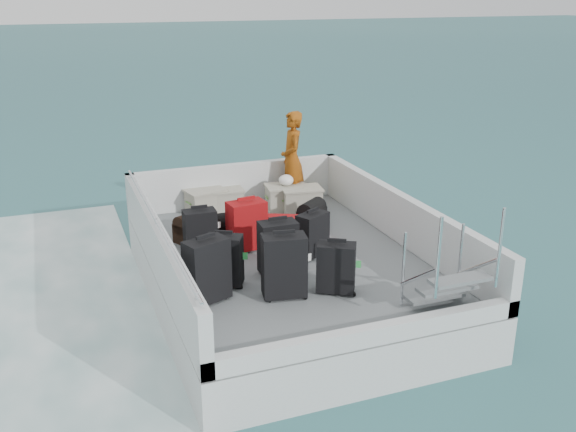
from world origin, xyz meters
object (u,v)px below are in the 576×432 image
at_px(suitcase_6, 336,268).
at_px(suitcase_0, 207,271).
at_px(suitcase_2, 200,232).
at_px(suitcase_7, 312,235).
at_px(passenger, 292,159).
at_px(crate_2, 286,198).
at_px(suitcase_4, 278,248).
at_px(suitcase_3, 284,267).
at_px(suitcase_5, 247,226).
at_px(crate_1, 226,200).
at_px(suitcase_1, 225,261).
at_px(crate_3, 301,200).
at_px(suitcase_8, 291,231).
at_px(crate_0, 206,202).

bearing_deg(suitcase_6, suitcase_0, -161.49).
relative_size(suitcase_2, suitcase_7, 1.03).
xyz_separation_m(suitcase_2, passenger, (1.94, 1.57, 0.47)).
xyz_separation_m(suitcase_6, crate_2, (0.54, 3.11, -0.12)).
distance_m(suitcase_4, suitcase_7, 0.73).
distance_m(suitcase_3, suitcase_5, 1.55).
bearing_deg(crate_1, suitcase_4, -91.18).
height_order(suitcase_1, passenger, passenger).
height_order(suitcase_3, crate_3, suitcase_3).
xyz_separation_m(suitcase_1, passenger, (1.90, 2.64, 0.47)).
bearing_deg(suitcase_4, suitcase_6, -56.69).
bearing_deg(suitcase_3, crate_3, 74.68).
bearing_deg(crate_3, suitcase_3, -115.67).
bearing_deg(suitcase_2, suitcase_5, -5.89).
height_order(suitcase_6, suitcase_8, suitcase_6).
height_order(suitcase_8, crate_0, crate_0).
bearing_deg(crate_2, suitcase_3, -111.06).
bearing_deg(suitcase_4, crate_0, 97.50).
bearing_deg(passenger, crate_0, -85.48).
height_order(suitcase_1, suitcase_6, suitcase_1).
height_order(suitcase_3, suitcase_8, suitcase_3).
xyz_separation_m(crate_0, crate_1, (0.33, 0.00, -0.02)).
relative_size(suitcase_0, passenger, 0.49).
bearing_deg(crate_0, suitcase_0, -103.52).
xyz_separation_m(suitcase_7, crate_0, (-0.90, 2.30, -0.13)).
xyz_separation_m(crate_2, crate_3, (0.20, -0.19, -0.00)).
distance_m(suitcase_2, crate_0, 1.76).
bearing_deg(passenger, suitcase_3, -13.56).
bearing_deg(suitcase_5, crate_2, 44.62).
relative_size(suitcase_3, crate_1, 1.44).
bearing_deg(passenger, crate_2, -33.41).
relative_size(crate_0, crate_3, 0.96).
distance_m(suitcase_5, suitcase_7, 0.93).
relative_size(suitcase_1, suitcase_6, 1.04).
xyz_separation_m(suitcase_2, suitcase_8, (1.30, -0.05, -0.15)).
relative_size(suitcase_3, suitcase_5, 1.10).
distance_m(suitcase_0, crate_2, 3.46).
distance_m(suitcase_5, crate_1, 1.78).
distance_m(suitcase_2, crate_2, 2.24).
xyz_separation_m(suitcase_2, suitcase_4, (0.77, -0.98, 0.03)).
bearing_deg(suitcase_1, suitcase_3, -16.22).
bearing_deg(suitcase_2, crate_3, 32.14).
relative_size(crate_0, passenger, 0.37).
distance_m(crate_1, passenger, 1.29).
xyz_separation_m(suitcase_6, passenger, (0.72, 3.30, 0.48)).
relative_size(suitcase_8, crate_3, 1.39).
bearing_deg(suitcase_3, suitcase_2, 120.86).
xyz_separation_m(suitcase_2, crate_2, (1.77, 1.37, -0.13)).
bearing_deg(suitcase_0, crate_2, 33.71).
distance_m(crate_0, passenger, 1.58).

